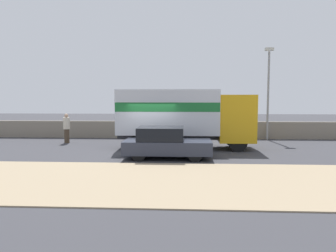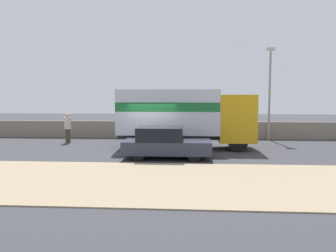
{
  "view_description": "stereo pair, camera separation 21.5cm",
  "coord_description": "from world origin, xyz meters",
  "px_view_note": "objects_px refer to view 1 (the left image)",
  "views": [
    {
      "loc": [
        1.79,
        -15.96,
        2.85
      ],
      "look_at": [
        0.87,
        0.63,
        1.39
      ],
      "focal_mm": 35.0,
      "sensor_mm": 36.0,
      "label": 1
    },
    {
      "loc": [
        2.0,
        -15.95,
        2.85
      ],
      "look_at": [
        0.87,
        0.63,
        1.39
      ],
      "focal_mm": 35.0,
      "sensor_mm": 36.0,
      "label": 2
    }
  ],
  "objects_px": {
    "box_truck": "(183,114)",
    "car_hatchback": "(166,143)",
    "street_lamp": "(268,86)",
    "pedestrian": "(67,128)"
  },
  "relations": [
    {
      "from": "box_truck",
      "to": "car_hatchback",
      "type": "distance_m",
      "value": 3.33
    },
    {
      "from": "street_lamp",
      "to": "box_truck",
      "type": "bearing_deg",
      "value": -144.31
    },
    {
      "from": "street_lamp",
      "to": "pedestrian",
      "type": "distance_m",
      "value": 13.33
    },
    {
      "from": "box_truck",
      "to": "pedestrian",
      "type": "relative_size",
      "value": 4.04
    },
    {
      "from": "box_truck",
      "to": "car_hatchback",
      "type": "bearing_deg",
      "value": -104.14
    },
    {
      "from": "pedestrian",
      "to": "street_lamp",
      "type": "bearing_deg",
      "value": 9.85
    },
    {
      "from": "street_lamp",
      "to": "box_truck",
      "type": "height_order",
      "value": "street_lamp"
    },
    {
      "from": "car_hatchback",
      "to": "street_lamp",
      "type": "bearing_deg",
      "value": 47.84
    },
    {
      "from": "car_hatchback",
      "to": "pedestrian",
      "type": "distance_m",
      "value": 8.09
    },
    {
      "from": "car_hatchback",
      "to": "pedestrian",
      "type": "xyz_separation_m",
      "value": [
        -6.49,
        4.82,
        0.23
      ]
    }
  ]
}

